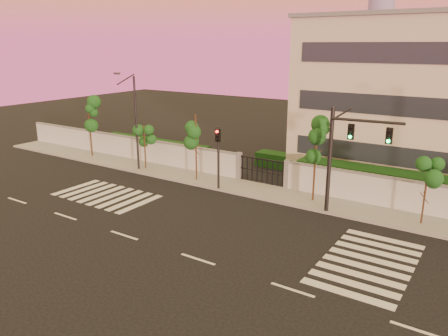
{
  "coord_description": "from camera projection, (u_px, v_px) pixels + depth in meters",
  "views": [
    {
      "loc": [
        11.57,
        -15.3,
        10.06
      ],
      "look_at": [
        -2.42,
        6.0,
        2.81
      ],
      "focal_mm": 35.0,
      "sensor_mm": 36.0,
      "label": 1
    }
  ],
  "objects": [
    {
      "name": "road_markings",
      "position": [
        215.0,
        226.0,
        25.01
      ],
      "size": [
        57.0,
        7.62,
        0.02
      ],
      "color": "silver",
      "rests_on": "ground"
    },
    {
      "name": "traffic_signal_secondary",
      "position": [
        218.0,
        150.0,
        30.37
      ],
      "size": [
        0.36,
        0.34,
        4.62
      ],
      "rotation": [
        0.0,
        0.0,
        -0.31
      ],
      "color": "black",
      "rests_on": "ground"
    },
    {
      "name": "street_tree_b",
      "position": [
        145.0,
        137.0,
        35.48
      ],
      "size": [
        1.47,
        1.17,
        3.72
      ],
      "color": "#382314",
      "rests_on": "ground"
    },
    {
      "name": "street_tree_c",
      "position": [
        196.0,
        133.0,
        32.18
      ],
      "size": [
        1.51,
        1.2,
        5.13
      ],
      "color": "#382314",
      "rests_on": "ground"
    },
    {
      "name": "ground",
      "position": [
        198.0,
        259.0,
        21.16
      ],
      "size": [
        120.0,
        120.0,
        0.0
      ],
      "primitive_type": "plane",
      "color": "black",
      "rests_on": "ground"
    },
    {
      "name": "street_tree_d",
      "position": [
        317.0,
        142.0,
        27.73
      ],
      "size": [
        1.61,
        1.28,
        5.5
      ],
      "color": "#382314",
      "rests_on": "ground"
    },
    {
      "name": "hedge_row",
      "position": [
        330.0,
        174.0,
        32.17
      ],
      "size": [
        41.0,
        4.25,
        1.8
      ],
      "color": "#103712",
      "rests_on": "ground"
    },
    {
      "name": "perimeter_wall",
      "position": [
        301.0,
        178.0,
        30.46
      ],
      "size": [
        60.0,
        0.36,
        2.2
      ],
      "color": "silver",
      "rests_on": "ground"
    },
    {
      "name": "streetlight_west",
      "position": [
        135.0,
        119.0,
        34.75
      ],
      "size": [
        0.48,
        1.93,
        8.02
      ],
      "color": "black",
      "rests_on": "ground"
    },
    {
      "name": "street_tree_a",
      "position": [
        89.0,
        114.0,
        39.13
      ],
      "size": [
        1.64,
        1.3,
        5.46
      ],
      "color": "#382314",
      "rests_on": "ground"
    },
    {
      "name": "street_tree_e",
      "position": [
        427.0,
        178.0,
        24.34
      ],
      "size": [
        1.33,
        1.06,
        3.88
      ],
      "color": "#382314",
      "rests_on": "ground"
    },
    {
      "name": "traffic_signal_main",
      "position": [
        344.0,
        149.0,
        25.45
      ],
      "size": [
        4.14,
        0.57,
        6.55
      ],
      "rotation": [
        0.0,
        0.0,
        0.1
      ],
      "color": "black",
      "rests_on": "ground"
    },
    {
      "name": "sidewalk",
      "position": [
        290.0,
        197.0,
        29.58
      ],
      "size": [
        60.0,
        3.0,
        0.15
      ],
      "primitive_type": "cube",
      "color": "gray",
      "rests_on": "ground"
    }
  ]
}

